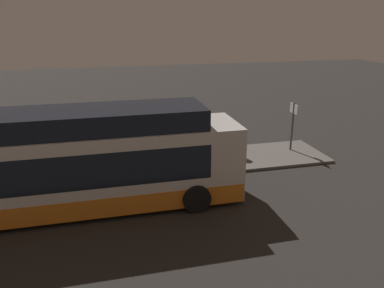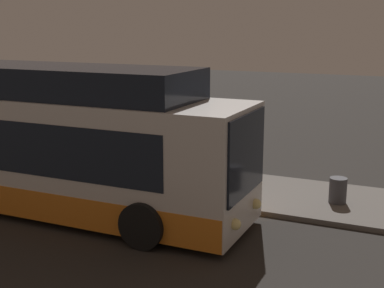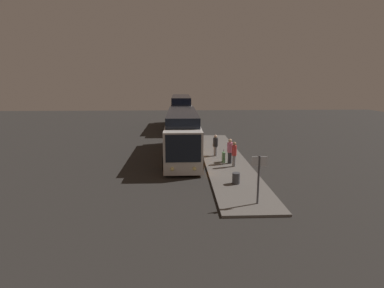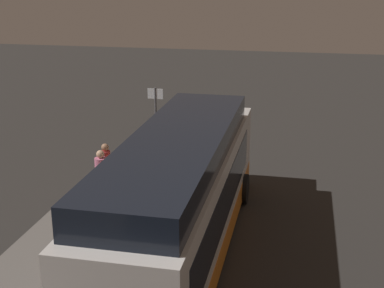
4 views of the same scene
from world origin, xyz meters
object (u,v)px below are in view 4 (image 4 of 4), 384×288
Objects in this scene: suitcase at (110,195)px; trash_bin at (149,152)px; passenger_with_bags at (101,174)px; sign_post at (156,106)px; bus_lead at (182,200)px; passenger_boarding at (106,165)px; passenger_waiting at (99,204)px.

trash_bin is at bearing 0.52° from suitcase.
sign_post is at bearing 92.08° from passenger_with_bags.
bus_lead is 11.53× the size of suitcase.
passenger_boarding is at bearing 171.76° from trash_bin.
passenger_waiting is (0.53, 2.61, -0.59)m from bus_lead.
suitcase is at bearing 50.93° from bus_lead.
suitcase is at bearing -179.48° from trash_bin.
sign_post is at bearing 19.42° from bus_lead.
passenger_boarding is 3.21m from passenger_waiting.
bus_lead reaches higher than trash_bin.
bus_lead is 4.71× the size of sign_post.
passenger_waiting is 2.01m from suitcase.
passenger_with_bags is at bearing -77.77° from passenger_waiting.
bus_lead reaches higher than passenger_with_bags.
passenger_boarding is 2.69× the size of trash_bin.
suitcase is (2.42, 2.99, -1.14)m from bus_lead.
bus_lead is at bearing -129.07° from suitcase.
trash_bin is at bearing -93.37° from passenger_waiting.
trash_bin is (6.61, 0.42, -0.59)m from passenger_waiting.
bus_lead is 6.31× the size of passenger_with_bags.
passenger_with_bags is at bearing 50.83° from bus_lead.
bus_lead is 6.66× the size of passenger_waiting.
passenger_waiting is 2.36m from passenger_with_bags.
passenger_boarding is at bearing 44.53° from bus_lead.
passenger_with_bags is 0.79m from suitcase.
passenger_with_bags is at bearing 50.07° from suitcase.
sign_post reaches higher than trash_bin.
suitcase is at bearing -175.85° from sign_post.
bus_lead is at bearing -131.85° from passenger_boarding.
passenger_boarding is at bearing 101.30° from passenger_with_bags.
bus_lead reaches higher than sign_post.
passenger_boarding is at bearing 179.97° from sign_post.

